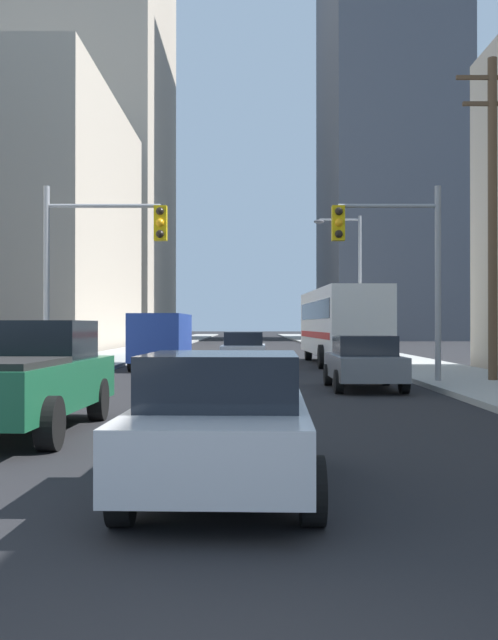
{
  "coord_description": "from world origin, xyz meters",
  "views": [
    {
      "loc": [
        0.2,
        -3.02,
        1.83
      ],
      "look_at": [
        0.0,
        38.45,
        2.08
      ],
      "focal_mm": 41.92,
      "sensor_mm": 36.0,
      "label": 1
    }
  ],
  "objects_px": {
    "sedan_silver": "(226,422)",
    "city_bus": "(345,322)",
    "pickup_truck_green": "(27,377)",
    "sedan_white": "(247,350)",
    "sedan_grey": "(368,362)",
    "traffic_signal_near_right": "(396,252)",
    "traffic_signal_near_left": "(103,251)",
    "cargo_van_blue": "(165,338)"
  },
  "relations": [
    {
      "from": "city_bus",
      "to": "cargo_van_blue",
      "type": "bearing_deg",
      "value": -155.64
    },
    {
      "from": "sedan_silver",
      "to": "traffic_signal_near_left",
      "type": "relative_size",
      "value": 0.71
    },
    {
      "from": "pickup_truck_green",
      "to": "sedan_white",
      "type": "bearing_deg",
      "value": 79.16
    },
    {
      "from": "city_bus",
      "to": "cargo_van_blue",
      "type": "relative_size",
      "value": 2.21
    },
    {
      "from": "sedan_silver",
      "to": "sedan_grey",
      "type": "distance_m",
      "value": 13.4
    },
    {
      "from": "sedan_white",
      "to": "sedan_silver",
      "type": "bearing_deg",
      "value": -90.17
    },
    {
      "from": "sedan_silver",
      "to": "pickup_truck_green",
      "type": "bearing_deg",
      "value": 127.85
    },
    {
      "from": "pickup_truck_green",
      "to": "traffic_signal_near_right",
      "type": "bearing_deg",
      "value": 50.16
    },
    {
      "from": "pickup_truck_green",
      "to": "traffic_signal_near_right",
      "type": "relative_size",
      "value": 0.91
    },
    {
      "from": "sedan_grey",
      "to": "traffic_signal_near_right",
      "type": "height_order",
      "value": "traffic_signal_near_right"
    },
    {
      "from": "city_bus",
      "to": "traffic_signal_near_left",
      "type": "relative_size",
      "value": 1.93
    },
    {
      "from": "city_bus",
      "to": "sedan_silver",
      "type": "xyz_separation_m",
      "value": [
        -4.49,
        -26.01,
        -1.16
      ]
    },
    {
      "from": "sedan_silver",
      "to": "city_bus",
      "type": "bearing_deg",
      "value": 80.2
    },
    {
      "from": "cargo_van_blue",
      "to": "sedan_silver",
      "type": "bearing_deg",
      "value": -81.65
    },
    {
      "from": "pickup_truck_green",
      "to": "traffic_signal_near_right",
      "type": "distance_m",
      "value": 13.08
    },
    {
      "from": "sedan_white",
      "to": "traffic_signal_near_left",
      "type": "bearing_deg",
      "value": -115.22
    },
    {
      "from": "cargo_van_blue",
      "to": "traffic_signal_near_left",
      "type": "bearing_deg",
      "value": -96.49
    },
    {
      "from": "sedan_white",
      "to": "traffic_signal_near_left",
      "type": "height_order",
      "value": "traffic_signal_near_left"
    },
    {
      "from": "sedan_silver",
      "to": "traffic_signal_near_left",
      "type": "bearing_deg",
      "value": 106.44
    },
    {
      "from": "city_bus",
      "to": "sedan_grey",
      "type": "xyz_separation_m",
      "value": [
        -0.97,
        -13.08,
        -1.16
      ]
    },
    {
      "from": "sedan_silver",
      "to": "cargo_van_blue",
      "type": "bearing_deg",
      "value": 98.35
    },
    {
      "from": "sedan_silver",
      "to": "traffic_signal_near_left",
      "type": "xyz_separation_m",
      "value": [
        -4.23,
        14.33,
        3.27
      ]
    },
    {
      "from": "pickup_truck_green",
      "to": "cargo_van_blue",
      "type": "distance_m",
      "value": 17.92
    },
    {
      "from": "sedan_white",
      "to": "traffic_signal_near_left",
      "type": "distance_m",
      "value": 10.6
    },
    {
      "from": "cargo_van_blue",
      "to": "traffic_signal_near_left",
      "type": "xyz_separation_m",
      "value": [
        -0.93,
        -8.15,
        2.75
      ]
    },
    {
      "from": "pickup_truck_green",
      "to": "city_bus",
      "type": "bearing_deg",
      "value": 69.45
    },
    {
      "from": "city_bus",
      "to": "sedan_silver",
      "type": "height_order",
      "value": "city_bus"
    },
    {
      "from": "cargo_van_blue",
      "to": "traffic_signal_near_right",
      "type": "bearing_deg",
      "value": -45.91
    },
    {
      "from": "sedan_silver",
      "to": "sedan_white",
      "type": "height_order",
      "value": "same"
    },
    {
      "from": "city_bus",
      "to": "sedan_silver",
      "type": "distance_m",
      "value": 26.42
    },
    {
      "from": "sedan_white",
      "to": "traffic_signal_near_left",
      "type": "xyz_separation_m",
      "value": [
        -4.3,
        -9.13,
        3.27
      ]
    },
    {
      "from": "pickup_truck_green",
      "to": "traffic_signal_near_right",
      "type": "height_order",
      "value": "traffic_signal_near_right"
    },
    {
      "from": "sedan_silver",
      "to": "sedan_grey",
      "type": "relative_size",
      "value": 1.01
    },
    {
      "from": "cargo_van_blue",
      "to": "sedan_silver",
      "type": "xyz_separation_m",
      "value": [
        3.3,
        -22.48,
        -0.52
      ]
    },
    {
      "from": "city_bus",
      "to": "cargo_van_blue",
      "type": "distance_m",
      "value": 8.58
    },
    {
      "from": "sedan_silver",
      "to": "traffic_signal_near_right",
      "type": "bearing_deg",
      "value": 72.2
    },
    {
      "from": "city_bus",
      "to": "sedan_white",
      "type": "bearing_deg",
      "value": -149.99
    },
    {
      "from": "pickup_truck_green",
      "to": "sedan_grey",
      "type": "xyz_separation_m",
      "value": [
        7.07,
        8.37,
        -0.16
      ]
    },
    {
      "from": "sedan_grey",
      "to": "pickup_truck_green",
      "type": "bearing_deg",
      "value": -130.2
    },
    {
      "from": "sedan_silver",
      "to": "sedan_grey",
      "type": "height_order",
      "value": "same"
    },
    {
      "from": "cargo_van_blue",
      "to": "sedan_white",
      "type": "xyz_separation_m",
      "value": [
        3.37,
        0.97,
        -0.52
      ]
    },
    {
      "from": "sedan_silver",
      "to": "sedan_white",
      "type": "bearing_deg",
      "value": 89.83
    }
  ]
}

